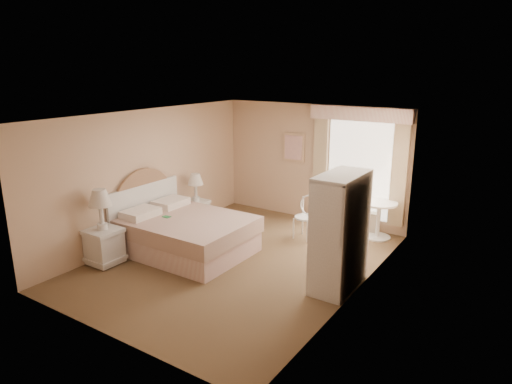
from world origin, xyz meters
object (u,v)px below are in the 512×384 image
Objects in this scene: bed at (182,232)px; round_table at (379,214)px; armoire at (340,242)px; nightstand_near at (103,237)px; cafe_chair at (307,214)px; nightstand_far at (196,206)px.

round_table is at bearing 43.42° from bed.
round_table is 2.36m from armoire.
armoire is (2.93, 0.25, 0.37)m from bed.
nightstand_near reaches higher than cafe_chair.
round_table is 0.86× the size of cafe_chair.
bed reaches higher than nightstand_near.
armoire reaches higher than bed.
nightstand_far is (-0.72, 1.24, 0.05)m from bed.
bed is 1.36m from nightstand_near.
nightstand_near is 1.77× the size of round_table.
nightstand_near is at bearing -90.00° from nightstand_far.
armoire is (0.18, -2.34, 0.25)m from round_table.
nightstand_far is 0.62× the size of armoire.
cafe_chair is at bearing 49.69° from bed.
round_table is at bearing 38.02° from cafe_chair.
round_table is 0.41× the size of armoire.
cafe_chair is (2.29, 0.61, 0.08)m from nightstand_far.
nightstand_near is 5.10m from round_table.
bed is 3.01× the size of round_table.
armoire reaches higher than round_table.
armoire is at bearing -43.93° from cafe_chair.
round_table is 1.40m from cafe_chair.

